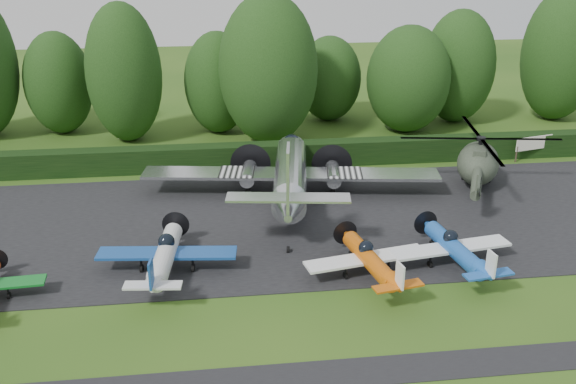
{
  "coord_description": "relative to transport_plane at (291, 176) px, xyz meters",
  "views": [
    {
      "loc": [
        -1.76,
        -28.88,
        18.56
      ],
      "look_at": [
        2.88,
        9.36,
        2.5
      ],
      "focal_mm": 40.0,
      "sensor_mm": 36.0,
      "label": 1
    }
  ],
  "objects": [
    {
      "name": "ground",
      "position": [
        -3.62,
        -13.67,
        -1.95
      ],
      "size": [
        160.0,
        160.0,
        0.0
      ],
      "primitive_type": "plane",
      "color": "#284E15",
      "rests_on": "ground"
    },
    {
      "name": "apron",
      "position": [
        -3.62,
        -3.67,
        -1.95
      ],
      "size": [
        70.0,
        18.0,
        0.01
      ],
      "primitive_type": "cube",
      "color": "black",
      "rests_on": "ground"
    },
    {
      "name": "taxiway_verge",
      "position": [
        -3.62,
        -19.67,
        -1.95
      ],
      "size": [
        70.0,
        2.0,
        0.0
      ],
      "primitive_type": "cube",
      "color": "black",
      "rests_on": "ground"
    },
    {
      "name": "hedgerow",
      "position": [
        -3.62,
        7.33,
        -1.95
      ],
      "size": [
        90.0,
        1.6,
        2.0
      ],
      "primitive_type": "cube",
      "color": "black",
      "rests_on": "ground"
    },
    {
      "name": "transport_plane",
      "position": [
        0.0,
        0.0,
        0.0
      ],
      "size": [
        21.85,
        16.75,
        7.0
      ],
      "rotation": [
        0.0,
        0.0,
        0.14
      ],
      "color": "silver",
      "rests_on": "ground"
    },
    {
      "name": "light_plane_white",
      "position": [
        -8.43,
        -9.74,
        -0.67
      ],
      "size": [
        7.99,
        8.41,
        3.07
      ],
      "rotation": [
        0.0,
        0.0,
        0.11
      ],
      "color": "silver",
      "rests_on": "ground"
    },
    {
      "name": "light_plane_orange",
      "position": [
        3.05,
        -11.49,
        -0.8
      ],
      "size": [
        7.22,
        7.6,
        2.78
      ],
      "rotation": [
        0.0,
        0.0,
        -0.19
      ],
      "color": "#C6590B",
      "rests_on": "ground"
    },
    {
      "name": "light_plane_blue",
      "position": [
        8.26,
        -10.85,
        -0.77
      ],
      "size": [
        7.38,
        7.76,
        2.84
      ],
      "rotation": [
        0.0,
        0.0,
        -0.15
      ],
      "color": "#1C55AD",
      "rests_on": "ground"
    },
    {
      "name": "helicopter",
      "position": [
        14.56,
        1.22,
        0.12
      ],
      "size": [
        12.0,
        14.05,
        3.87
      ],
      "rotation": [
        0.0,
        0.0,
        0.42
      ],
      "color": "#313B2D",
      "rests_on": "ground"
    },
    {
      "name": "sign_board",
      "position": [
        21.61,
        6.31,
        -0.56
      ],
      "size": [
        3.67,
        0.14,
        2.06
      ],
      "rotation": [
        0.0,
        0.0,
        -0.24
      ],
      "color": "#3F3326",
      "rests_on": "ground"
    },
    {
      "name": "tree_0",
      "position": [
        13.2,
        15.78,
        3.11
      ],
      "size": [
        7.91,
        7.91,
        10.15
      ],
      "color": "black",
      "rests_on": "ground"
    },
    {
      "name": "tree_1",
      "position": [
        -13.12,
        15.96,
        4.32
      ],
      "size": [
        6.76,
        6.76,
        12.58
      ],
      "color": "black",
      "rests_on": "ground"
    },
    {
      "name": "tree_5",
      "position": [
        -4.76,
        17.61,
        2.86
      ],
      "size": [
        6.31,
        6.31,
        9.65
      ],
      "color": "black",
      "rests_on": "ground"
    },
    {
      "name": "tree_6",
      "position": [
        6.47,
        20.51,
        2.31
      ],
      "size": [
        6.41,
        6.41,
        8.54
      ],
      "color": "black",
      "rests_on": "ground"
    },
    {
      "name": "tree_7",
      "position": [
        -19.67,
        19.22,
        2.87
      ],
      "size": [
        6.27,
        6.27,
        9.67
      ],
      "color": "black",
      "rests_on": "ground"
    },
    {
      "name": "tree_8",
      "position": [
        29.48,
        18.02,
        4.69
      ],
      "size": [
        7.73,
        7.73,
        13.32
      ],
      "color": "black",
      "rests_on": "ground"
    },
    {
      "name": "tree_9",
      "position": [
        -0.28,
        13.98,
        4.75
      ],
      "size": [
        8.85,
        8.85,
        13.42
      ],
      "color": "black",
      "rests_on": "ground"
    },
    {
      "name": "tree_10",
      "position": [
        19.07,
        18.39,
        3.63
      ],
      "size": [
        7.19,
        7.19,
        11.2
      ],
      "color": "black",
      "rests_on": "ground"
    }
  ]
}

